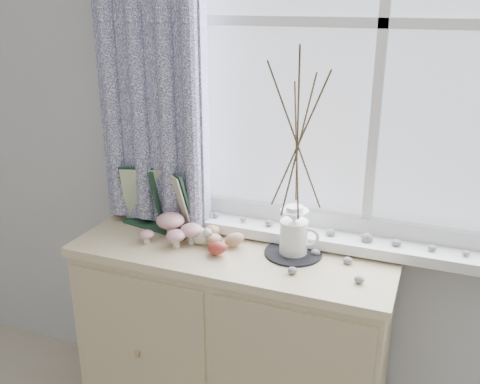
{
  "coord_description": "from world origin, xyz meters",
  "views": [
    {
      "loc": [
        0.52,
        0.1,
        1.73
      ],
      "look_at": [
        -0.1,
        1.7,
        1.1
      ],
      "focal_mm": 40.0,
      "sensor_mm": 36.0,
      "label": 1
    }
  ],
  "objects_px": {
    "sideboard": "(232,346)",
    "twig_pitcher": "(297,138)",
    "botanical_book": "(155,200)",
    "toadstool_cluster": "(175,227)"
  },
  "relations": [
    {
      "from": "botanical_book",
      "to": "toadstool_cluster",
      "type": "relative_size",
      "value": 1.6
    },
    {
      "from": "botanical_book",
      "to": "toadstool_cluster",
      "type": "xyz_separation_m",
      "value": [
        0.12,
        -0.06,
        -0.07
      ]
    },
    {
      "from": "botanical_book",
      "to": "twig_pitcher",
      "type": "bearing_deg",
      "value": 10.02
    },
    {
      "from": "botanical_book",
      "to": "twig_pitcher",
      "type": "distance_m",
      "value": 0.65
    },
    {
      "from": "sideboard",
      "to": "twig_pitcher",
      "type": "distance_m",
      "value": 0.89
    },
    {
      "from": "sideboard",
      "to": "twig_pitcher",
      "type": "relative_size",
      "value": 1.58
    },
    {
      "from": "sideboard",
      "to": "twig_pitcher",
      "type": "height_order",
      "value": "twig_pitcher"
    },
    {
      "from": "twig_pitcher",
      "to": "sideboard",
      "type": "bearing_deg",
      "value": 174.79
    },
    {
      "from": "toadstool_cluster",
      "to": "sideboard",
      "type": "bearing_deg",
      "value": 2.65
    },
    {
      "from": "sideboard",
      "to": "toadstool_cluster",
      "type": "xyz_separation_m",
      "value": [
        -0.23,
        -0.01,
        0.48
      ]
    }
  ]
}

